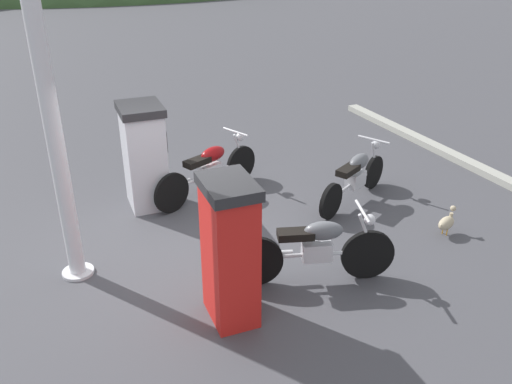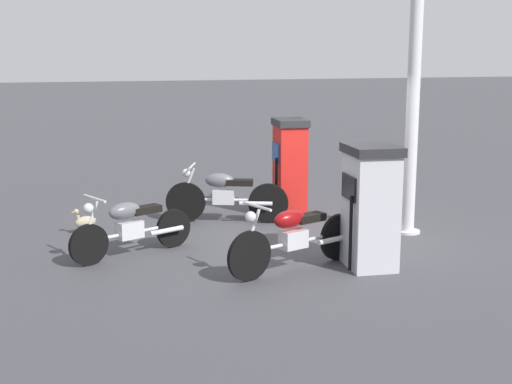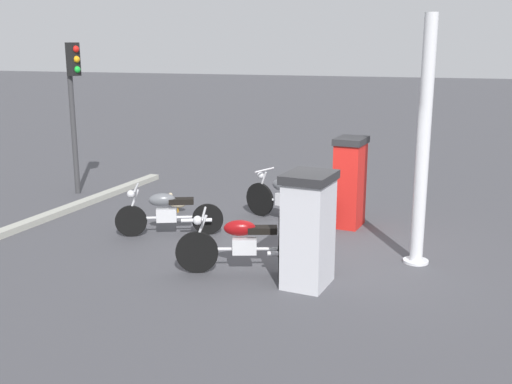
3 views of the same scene
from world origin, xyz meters
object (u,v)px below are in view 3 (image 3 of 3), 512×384
motorcycle_far_pump (246,243)px  motorcycle_extra (167,212)px  fuel_pump_near (350,182)px  motorcycle_near_pump (286,198)px  wandering_duck (177,203)px  roadside_traffic_light (73,92)px  canopy_support_pole (423,148)px  fuel_pump_far (308,229)px

motorcycle_far_pump → motorcycle_extra: size_ratio=1.15×
fuel_pump_near → motorcycle_near_pump: (1.20, 0.13, -0.38)m
fuel_pump_near → motorcycle_extra: fuel_pump_near is taller
motorcycle_far_pump → motorcycle_extra: 2.35m
motorcycle_near_pump → wandering_duck: bearing=1.9°
motorcycle_far_pump → wandering_duck: bearing=-47.7°
roadside_traffic_light → fuel_pump_near: bearing=175.2°
fuel_pump_near → canopy_support_pole: bearing=130.2°
fuel_pump_far → wandering_duck: bearing=-39.7°
motorcycle_far_pump → canopy_support_pole: bearing=-151.5°
roadside_traffic_light → canopy_support_pole: size_ratio=0.90×
fuel_pump_far → roadside_traffic_light: (6.38, -3.65, 1.52)m
fuel_pump_far → canopy_support_pole: bearing=-133.8°
motorcycle_far_pump → fuel_pump_near: bearing=-108.6°
wandering_duck → canopy_support_pole: 5.37m
wandering_duck → motorcycle_far_pump: bearing=132.3°
fuel_pump_far → motorcycle_far_pump: size_ratio=0.79×
motorcycle_near_pump → canopy_support_pole: (-2.60, 1.53, 1.35)m
motorcycle_extra → canopy_support_pole: canopy_support_pole is taller
wandering_duck → roadside_traffic_light: 3.67m
fuel_pump_far → canopy_support_pole: 2.26m
motorcycle_far_pump → fuel_pump_far: bearing=170.9°
fuel_pump_near → motorcycle_far_pump: bearing=71.4°
canopy_support_pole → wandering_duck: bearing=-16.5°
fuel_pump_far → motorcycle_far_pump: (1.00, -0.16, -0.36)m
motorcycle_far_pump → canopy_support_pole: 3.05m
fuel_pump_near → wandering_duck: 3.58m
fuel_pump_far → motorcycle_far_pump: fuel_pump_far is taller
motorcycle_far_pump → wandering_duck: 3.74m
motorcycle_extra → roadside_traffic_light: 4.50m
motorcycle_near_pump → wandering_duck: motorcycle_near_pump is taller
motorcycle_extra → wandering_duck: bearing=-69.9°
fuel_pump_near → motorcycle_near_pump: 1.27m
fuel_pump_near → motorcycle_extra: (2.97, 1.68, -0.42)m
motorcycle_near_pump → motorcycle_far_pump: 2.84m
motorcycle_extra → canopy_support_pole: (-4.37, -0.02, 1.39)m
fuel_pump_far → canopy_support_pole: (-1.40, -1.46, 1.00)m
fuel_pump_far → roadside_traffic_light: size_ratio=0.48×
fuel_pump_near → roadside_traffic_light: size_ratio=0.50×
motorcycle_near_pump → fuel_pump_near: bearing=-173.8°
fuel_pump_near → motorcycle_far_pump: fuel_pump_near is taller
motorcycle_near_pump → canopy_support_pole: 3.31m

